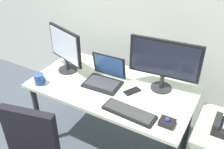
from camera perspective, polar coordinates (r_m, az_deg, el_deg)
ground_plane at (r=2.74m, az=-0.00°, el=-14.93°), size 8.00×8.00×0.00m
desk at (r=2.30m, az=-0.00°, el=-4.19°), size 1.40×0.74×0.72m
desk_phone at (r=2.17m, az=23.23°, el=-10.48°), size 0.17×0.20×0.09m
monitor_main at (r=2.13m, az=11.35°, el=2.80°), size 0.58×0.18×0.45m
monitor_side at (r=2.40m, az=-10.15°, el=5.72°), size 0.41×0.18×0.42m
keyboard at (r=1.97m, az=3.73°, el=-8.20°), size 0.42×0.16×0.03m
laptop at (r=2.28m, az=-1.57°, el=-0.55°), size 0.32×0.28×0.24m
trackball_mouse at (r=1.92m, az=11.97°, el=-10.14°), size 0.11×0.09×0.07m
coffee_mug at (r=2.35m, az=-15.58°, el=-1.01°), size 0.10×0.09×0.09m
cell_phone at (r=2.20m, az=4.43°, el=-3.65°), size 0.13×0.16×0.01m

